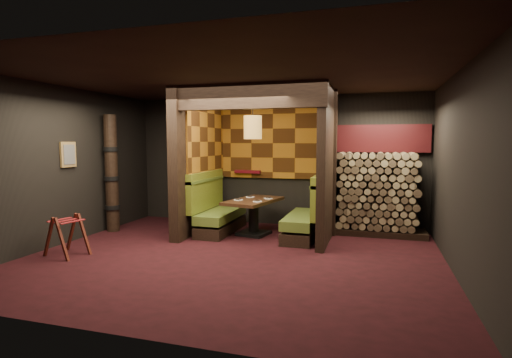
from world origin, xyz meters
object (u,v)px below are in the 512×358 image
Objects in this scene: firewood_stack at (381,194)px; luggage_rack at (67,234)px; booth_bench_right at (308,217)px; booth_bench_left at (216,212)px; dining_table at (254,211)px; pendant_lamp at (253,127)px; totem_column at (112,174)px.

luggage_rack is at bearing -148.60° from firewood_stack.
luggage_rack is at bearing -147.15° from booth_bench_right.
booth_bench_left is 0.82m from dining_table.
pendant_lamp reaches higher than luggage_rack.
booth_bench_left is 1.69× the size of pendant_lamp.
booth_bench_right reaches higher than dining_table.
totem_column is (-2.09, -0.55, 0.79)m from booth_bench_left.
dining_table is 1.65m from pendant_lamp.
dining_table is 0.85× the size of firewood_stack.
firewood_stack is (2.43, 0.74, 0.34)m from dining_table.
booth_bench_left reaches higher than luggage_rack.
luggage_rack is (-2.50, -2.26, -0.13)m from dining_table.
luggage_rack is 5.79m from firewood_stack.
booth_bench_left is 1.00× the size of booth_bench_right.
totem_column is at bearing -165.25° from booth_bench_left.
totem_column is (-2.91, -0.51, 0.71)m from dining_table.
dining_table is 0.61× the size of totem_column.
booth_bench_left is 2.85m from luggage_rack.
booth_bench_right is 0.92× the size of firewood_stack.
pendant_lamp is 0.55× the size of firewood_stack.
totem_column is at bearing -166.81° from firewood_stack.
booth_bench_left is 0.92× the size of firewood_stack.
dining_table is 2.56m from firewood_stack.
totem_column reaches higher than booth_bench_left.
firewood_stack is at bearing 12.17° from booth_bench_left.
firewood_stack reaches higher than booth_bench_left.
dining_table is at bearing -177.66° from booth_bench_right.
booth_bench_left and booth_bench_right have the same top height.
totem_column reaches higher than luggage_rack.
luggage_rack is at bearing -138.47° from pendant_lamp.
totem_column is at bearing -171.09° from pendant_lamp.
pendant_lamp reaches higher than firewood_stack.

